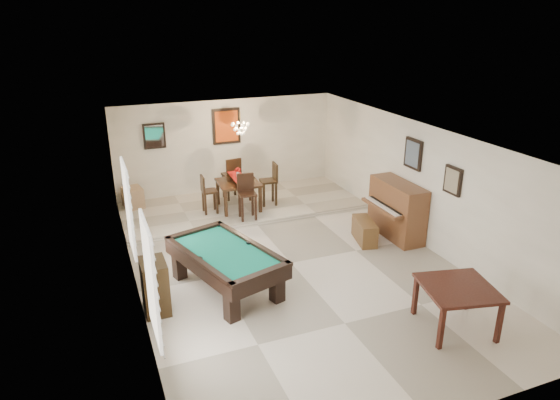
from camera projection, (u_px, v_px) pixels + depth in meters
ground_plane at (291, 263)px, 10.07m from camera, size 6.00×9.00×0.02m
wall_back at (227, 148)px, 13.52m from camera, size 6.00×0.04×2.60m
wall_front at (445, 334)px, 5.70m from camera, size 6.00×0.04×2.60m
wall_left at (131, 226)px, 8.57m from camera, size 0.04×9.00×2.60m
wall_right at (421, 184)px, 10.65m from camera, size 0.04×9.00×2.60m
ceiling at (292, 137)px, 9.15m from camera, size 6.00×9.00×0.04m
dining_step at (242, 206)px, 12.87m from camera, size 6.00×2.50×0.12m
window_left_front at (151, 281)px, 6.63m from camera, size 0.06×1.00×1.70m
window_left_rear at (129, 208)px, 9.07m from camera, size 0.06×1.00×1.70m
pool_table at (226, 270)px, 9.01m from camera, size 1.83×2.53×0.76m
square_table at (456, 307)px, 7.89m from camera, size 1.29×1.29×0.74m
upright_piano at (391, 211)px, 11.04m from camera, size 0.85×1.51×1.26m
piano_bench at (365, 231)px, 10.94m from camera, size 0.54×0.94×0.49m
apothecary_chest at (155, 286)px, 8.31m from camera, size 0.41×0.61×0.92m
dining_table at (239, 193)px, 12.42m from camera, size 1.03×1.03×0.82m
flower_vase at (238, 172)px, 12.23m from camera, size 0.16×0.16×0.25m
dining_chair_south at (247, 197)px, 11.74m from camera, size 0.44×0.44×1.08m
dining_chair_north at (231, 178)px, 13.06m from camera, size 0.46×0.46×1.12m
dining_chair_west at (210, 194)px, 12.13m from camera, size 0.36×0.36×0.95m
dining_chair_east at (268, 184)px, 12.64m from camera, size 0.44×0.44×1.08m
corner_bench at (133, 197)px, 12.56m from camera, size 0.53×0.62×0.50m
chandelier at (240, 124)px, 12.07m from camera, size 0.44×0.44×0.60m
back_painting at (226, 126)px, 13.27m from camera, size 0.75×0.06×0.95m
back_mirror at (154, 136)px, 12.65m from camera, size 0.55×0.06×0.65m
right_picture_upper at (413, 154)px, 10.68m from camera, size 0.06×0.55×0.65m
right_picture_lower at (453, 181)px, 9.62m from camera, size 0.06×0.45×0.55m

